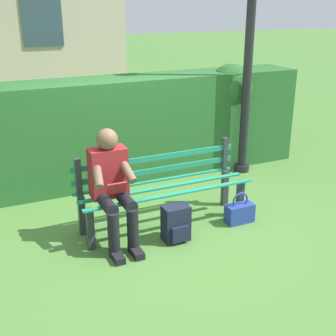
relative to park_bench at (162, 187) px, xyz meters
The scene contains 7 objects.
ground 0.44m from the park_bench, 90.00° to the left, with size 60.00×60.00×0.00m, color #477533.
park_bench is the anchor object (origin of this frame).
person_seated 0.68m from the park_bench, 15.25° to the left, with size 0.44×0.73×1.20m.
hedge_backdrop 1.58m from the park_bench, 101.29° to the right, with size 4.97×0.79×1.53m.
backpack 0.50m from the park_bench, 85.84° to the left, with size 0.28×0.25×0.39m.
handbag 0.94m from the park_bench, 155.00° to the left, with size 0.33×0.16×0.37m.
lamp_post 2.70m from the park_bench, 150.03° to the right, with size 0.31×0.31×3.66m.
Camera 1 is at (1.85, 4.12, 2.38)m, focal length 47.66 mm.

